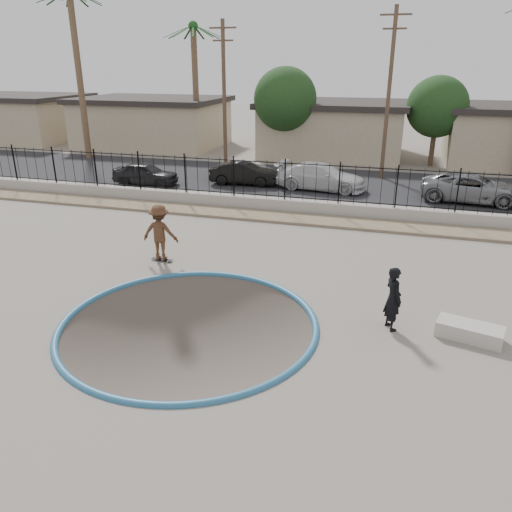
{
  "coord_description": "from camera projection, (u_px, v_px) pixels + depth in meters",
  "views": [
    {
      "loc": [
        5.05,
        -11.89,
        6.64
      ],
      "look_at": [
        1.01,
        2.0,
        0.98
      ],
      "focal_mm": 35.0,
      "sensor_mm": 36.0,
      "label": 1
    }
  ],
  "objects": [
    {
      "name": "car_a",
      "position": [
        145.0,
        173.0,
        28.41
      ],
      "size": [
        3.76,
        1.65,
        1.26
      ],
      "primitive_type": "imported",
      "rotation": [
        0.0,
        0.0,
        1.61
      ],
      "color": "black",
      "rests_on": "street"
    },
    {
      "name": "skater",
      "position": [
        160.0,
        235.0,
        17.41
      ],
      "size": [
        1.32,
        0.82,
        1.96
      ],
      "primitive_type": "imported",
      "rotation": [
        0.0,
        0.0,
        3.21
      ],
      "color": "brown",
      "rests_on": "ground"
    },
    {
      "name": "street_tree_mid",
      "position": [
        437.0,
        107.0,
        32.61
      ],
      "size": [
        3.96,
        3.96,
        5.83
      ],
      "color": "#473323",
      "rests_on": "ground"
    },
    {
      "name": "street",
      "position": [
        310.0,
        181.0,
        29.56
      ],
      "size": [
        90.0,
        8.0,
        0.04
      ],
      "primitive_type": "cube",
      "color": "black",
      "rests_on": "ground"
    },
    {
      "name": "car_b",
      "position": [
        244.0,
        173.0,
        28.44
      ],
      "size": [
        3.93,
        1.6,
        1.27
      ],
      "primitive_type": "imported",
      "rotation": [
        0.0,
        0.0,
        1.64
      ],
      "color": "black",
      "rests_on": "street"
    },
    {
      "name": "house_center",
      "position": [
        334.0,
        128.0,
        37.34
      ],
      "size": [
        10.6,
        8.6,
        3.9
      ],
      "color": "tan",
      "rests_on": "ground"
    },
    {
      "name": "skateboard",
      "position": [
        162.0,
        259.0,
        17.75
      ],
      "size": [
        0.8,
        0.26,
        0.07
      ],
      "rotation": [
        0.0,
        0.0,
        -0.08
      ],
      "color": "black",
      "rests_on": "ground"
    },
    {
      "name": "coping_ring",
      "position": [
        189.0,
        325.0,
        13.47
      ],
      "size": [
        7.04,
        7.04,
        0.2
      ],
      "primitive_type": "torus",
      "color": "#286083",
      "rests_on": "ground"
    },
    {
      "name": "concrete_ledge",
      "position": [
        470.0,
        331.0,
        12.74
      ],
      "size": [
        1.72,
        1.08,
        0.4
      ],
      "primitive_type": "cube",
      "rotation": [
        0.0,
        0.0,
        -0.25
      ],
      "color": "#B0A89C",
      "rests_on": "ground"
    },
    {
      "name": "videographer",
      "position": [
        393.0,
        298.0,
        12.98
      ],
      "size": [
        0.68,
        0.76,
        1.75
      ],
      "primitive_type": "imported",
      "rotation": [
        0.0,
        0.0,
        2.1
      ],
      "color": "black",
      "rests_on": "ground"
    },
    {
      "name": "palm_left",
      "position": [
        75.0,
        40.0,
        33.76
      ],
      "size": [
        2.3,
        2.3,
        11.3
      ],
      "color": "brown",
      "rests_on": "ground"
    },
    {
      "name": "house_west",
      "position": [
        153.0,
        122.0,
        41.24
      ],
      "size": [
        11.6,
        8.6,
        3.9
      ],
      "color": "tan",
      "rests_on": "ground"
    },
    {
      "name": "bowl_pit",
      "position": [
        189.0,
        325.0,
        13.47
      ],
      "size": [
        6.84,
        6.84,
        1.8
      ],
      "primitive_type": null,
      "color": "#473F37",
      "rests_on": "ground"
    },
    {
      "name": "car_d",
      "position": [
        473.0,
        188.0,
        24.87
      ],
      "size": [
        5.15,
        2.75,
        1.38
      ],
      "primitive_type": "imported",
      "rotation": [
        0.0,
        0.0,
        1.48
      ],
      "color": "gray",
      "rests_on": "street"
    },
    {
      "name": "house_west_far",
      "position": [
        21.0,
        117.0,
        44.61
      ],
      "size": [
        10.6,
        8.6,
        3.9
      ],
      "color": "tan",
      "rests_on": "ground"
    },
    {
      "name": "ground",
      "position": [
        291.0,
        223.0,
        25.5
      ],
      "size": [
        120.0,
        120.0,
        2.2
      ],
      "primitive_type": "cube",
      "color": "slate",
      "rests_on": "ground"
    },
    {
      "name": "fence",
      "position": [
        285.0,
        180.0,
        23.03
      ],
      "size": [
        40.0,
        0.04,
        1.8
      ],
      "color": "black",
      "rests_on": "retaining_wall"
    },
    {
      "name": "car_c",
      "position": [
        321.0,
        177.0,
        27.26
      ],
      "size": [
        5.09,
        2.48,
        1.43
      ],
      "primitive_type": "imported",
      "rotation": [
        0.0,
        0.0,
        1.47
      ],
      "color": "silver",
      "rests_on": "street"
    },
    {
      "name": "utility_pole_left",
      "position": [
        224.0,
        94.0,
        31.2
      ],
      "size": [
        1.7,
        0.24,
        9.0
      ],
      "color": "#473323",
      "rests_on": "ground"
    },
    {
      "name": "rock_strip",
      "position": [
        279.0,
        217.0,
        22.57
      ],
      "size": [
        42.0,
        1.6,
        0.11
      ],
      "primitive_type": "cube",
      "color": "#938060",
      "rests_on": "ground"
    },
    {
      "name": "palm_mid",
      "position": [
        195.0,
        60.0,
        35.98
      ],
      "size": [
        2.3,
        2.3,
        9.3
      ],
      "color": "brown",
      "rests_on": "ground"
    },
    {
      "name": "retaining_wall",
      "position": [
        284.0,
        205.0,
        23.47
      ],
      "size": [
        42.0,
        0.45,
        0.6
      ],
      "primitive_type": "cube",
      "color": "#9F978C",
      "rests_on": "ground"
    },
    {
      "name": "utility_pole_mid",
      "position": [
        389.0,
        93.0,
        28.51
      ],
      "size": [
        1.7,
        0.24,
        9.5
      ],
      "color": "#473323",
      "rests_on": "ground"
    },
    {
      "name": "street_tree_left",
      "position": [
        285.0,
        99.0,
        34.18
      ],
      "size": [
        4.32,
        4.32,
        6.36
      ],
      "color": "#473323",
      "rests_on": "ground"
    }
  ]
}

